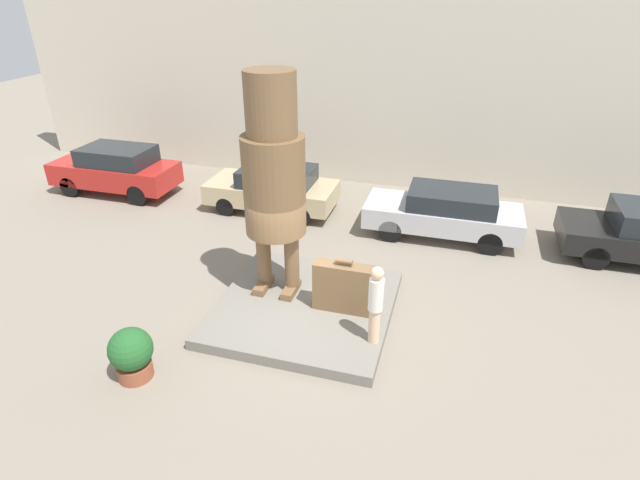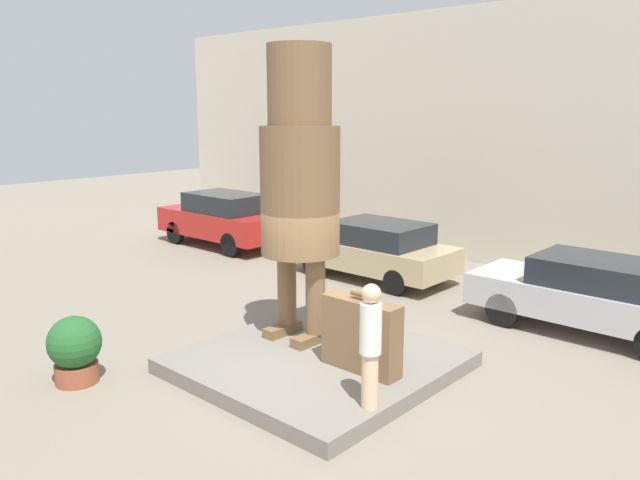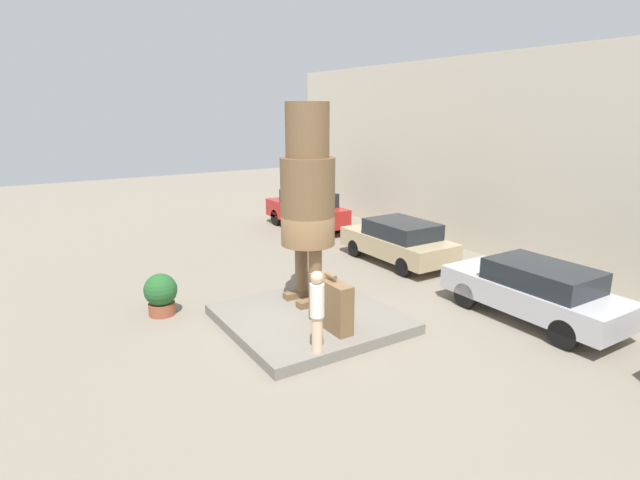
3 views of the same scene
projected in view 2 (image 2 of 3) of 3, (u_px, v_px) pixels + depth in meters
The scene contains 10 objects.
ground_plane at pixel (318, 369), 10.30m from camera, with size 60.00×60.00×0.00m, color gray.
pedestal at pixel (318, 362), 10.27m from camera, with size 3.89×3.91×0.25m.
building_backdrop at pixel (545, 139), 15.86m from camera, with size 28.00×0.60×6.89m.
statue_figure at pixel (300, 172), 10.45m from camera, with size 1.35×1.35×4.99m.
giant_suitcase at pixel (361, 335), 9.55m from camera, with size 1.32×0.37×1.29m.
tourist at pixel (370, 341), 8.26m from camera, with size 0.30×0.30×1.74m.
parked_car_red at pixel (222, 218), 19.30m from camera, with size 4.35×1.72×1.67m.
parked_car_tan at pixel (375, 249), 15.63m from camera, with size 4.14×1.84×1.46m.
parked_car_silver at pixel (594, 293), 11.80m from camera, with size 4.45×1.73×1.47m.
planter_pot at pixel (75, 348), 9.70m from camera, with size 0.83×0.83×1.07m.
Camera 2 is at (6.47, -7.13, 4.22)m, focal length 35.00 mm.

